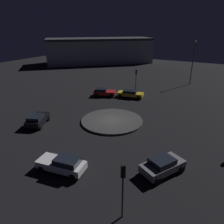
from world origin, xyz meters
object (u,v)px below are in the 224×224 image
at_px(car_white, 63,164).
at_px(traffic_light_southwest, 123,181).
at_px(car_black, 37,119).
at_px(traffic_light_east, 136,76).
at_px(streetlamp_east, 193,58).
at_px(car_yellow, 130,94).
at_px(store_building, 99,51).
at_px(car_grey, 162,165).
at_px(car_red, 104,92).

bearing_deg(car_white, traffic_light_southwest, 155.83).
height_order(car_black, traffic_light_east, traffic_light_east).
height_order(car_white, traffic_light_east, traffic_light_east).
bearing_deg(streetlamp_east, traffic_light_southwest, -175.98).
relative_size(car_yellow, store_building, 0.15).
relative_size(car_black, store_building, 0.13).
bearing_deg(car_yellow, traffic_light_east, 92.20).
height_order(car_yellow, traffic_light_east, traffic_light_east).
xyz_separation_m(car_grey, traffic_light_east, (22.96, 12.39, 2.12)).
height_order(car_black, streetlamp_east, streetlamp_east).
height_order(traffic_light_southwest, traffic_light_east, traffic_light_southwest).
height_order(car_red, streetlamp_east, streetlamp_east).
bearing_deg(car_black, store_building, -0.89).
bearing_deg(car_grey, car_yellow, -119.34).
bearing_deg(traffic_light_east, car_black, -24.27).
xyz_separation_m(car_white, car_black, (5.75, 9.32, 0.03)).
relative_size(car_grey, traffic_light_southwest, 1.03).
distance_m(car_red, store_building, 38.26).
bearing_deg(car_red, car_white, -90.65).
distance_m(car_white, streetlamp_east, 37.69).
distance_m(car_white, traffic_light_southwest, 7.41).
xyz_separation_m(car_black, streetlamp_east, (31.39, -13.38, 4.91)).
xyz_separation_m(car_yellow, car_black, (-16.45, 5.75, 0.07)).
xyz_separation_m(car_grey, streetlamp_east, (33.09, 3.71, 4.91)).
height_order(car_yellow, streetlamp_east, streetlamp_east).
bearing_deg(car_grey, car_red, -107.34).
relative_size(car_yellow, car_grey, 1.11).
bearing_deg(car_yellow, store_building, 120.25).
bearing_deg(car_white, traffic_light_east, -89.28).
relative_size(car_white, streetlamp_east, 0.49).
distance_m(car_yellow, car_grey, 21.41).
distance_m(car_yellow, streetlamp_east, 17.50).
bearing_deg(car_yellow, streetlamp_east, 52.96).
height_order(traffic_light_east, streetlamp_east, streetlamp_east).
relative_size(car_white, car_grey, 1.04).
relative_size(car_red, car_white, 0.94).
distance_m(traffic_light_east, streetlamp_east, 13.62).
bearing_deg(car_white, car_black, -40.65).
height_order(car_red, car_white, car_white).
bearing_deg(traffic_light_east, car_yellow, 0.40).
xyz_separation_m(traffic_light_southwest, traffic_light_east, (28.86, 11.42, -0.11)).
bearing_deg(car_red, traffic_light_east, 38.87).
height_order(car_yellow, car_grey, car_grey).
bearing_deg(traffic_light_east, store_building, -147.78).
height_order(car_white, streetlamp_east, streetlamp_east).
bearing_deg(car_grey, traffic_light_east, -123.01).
bearing_deg(store_building, traffic_light_east, 91.23).
distance_m(car_yellow, store_building, 39.69).
relative_size(car_yellow, streetlamp_east, 0.53).
height_order(car_white, store_building, store_building).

